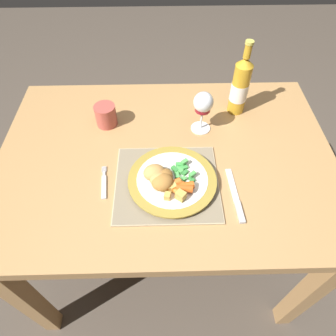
{
  "coord_description": "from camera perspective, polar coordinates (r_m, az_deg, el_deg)",
  "views": [
    {
      "loc": [
        -0.01,
        -0.68,
        1.49
      ],
      "look_at": [
        0.0,
        -0.09,
        0.78
      ],
      "focal_mm": 32.0,
      "sensor_mm": 36.0,
      "label": 1
    }
  ],
  "objects": [
    {
      "name": "placemat",
      "position": [
        0.93,
        0.05,
        -2.85
      ],
      "size": [
        0.32,
        0.3,
        0.01
      ],
      "color": "tan",
      "rests_on": "dining_table"
    },
    {
      "name": "green_beans_pile",
      "position": [
        0.92,
        2.77,
        -0.57
      ],
      "size": [
        0.08,
        0.09,
        0.02
      ],
      "color": "#338438",
      "rests_on": "dinner_plate"
    },
    {
      "name": "ground_plane",
      "position": [
        1.64,
        -0.24,
        -14.98
      ],
      "size": [
        6.0,
        6.0,
        0.0
      ],
      "primitive_type": "plane",
      "color": "#4C4238"
    },
    {
      "name": "fork",
      "position": [
        0.95,
        -12.1,
        -3.1
      ],
      "size": [
        0.03,
        0.13,
        0.01
      ],
      "color": "silver",
      "rests_on": "dining_table"
    },
    {
      "name": "dining_table",
      "position": [
        1.09,
        -0.34,
        -1.05
      ],
      "size": [
        1.14,
        0.8,
        0.74
      ],
      "color": "#AD7F4C",
      "rests_on": "ground"
    },
    {
      "name": "table_knife",
      "position": [
        0.92,
        12.86,
        -5.83
      ],
      "size": [
        0.03,
        0.2,
        0.01
      ],
      "color": "silver",
      "rests_on": "dining_table"
    },
    {
      "name": "wine_glass",
      "position": [
        1.04,
        6.72,
        11.94
      ],
      "size": [
        0.07,
        0.07,
        0.15
      ],
      "color": "silver",
      "rests_on": "dining_table"
    },
    {
      "name": "dinner_plate",
      "position": [
        0.92,
        0.81,
        -2.37
      ],
      "size": [
        0.27,
        0.27,
        0.02
      ],
      "color": "silver",
      "rests_on": "placemat"
    },
    {
      "name": "glazed_carrots",
      "position": [
        0.88,
        2.76,
        -3.59
      ],
      "size": [
        0.08,
        0.07,
        0.02
      ],
      "color": "orange",
      "rests_on": "dinner_plate"
    },
    {
      "name": "drinking_cup",
      "position": [
        1.12,
        -11.78,
        9.89
      ],
      "size": [
        0.08,
        0.08,
        0.08
      ],
      "color": "#B24C42",
      "rests_on": "dining_table"
    },
    {
      "name": "bottle",
      "position": [
        1.14,
        13.57,
        14.9
      ],
      "size": [
        0.06,
        0.06,
        0.28
      ],
      "color": "gold",
      "rests_on": "dining_table"
    },
    {
      "name": "roast_potatoes",
      "position": [
        0.87,
        1.14,
        -4.5
      ],
      "size": [
        0.07,
        0.07,
        0.03
      ],
      "color": "#DBB256",
      "rests_on": "dinner_plate"
    },
    {
      "name": "breaded_croquettes",
      "position": [
        0.89,
        -1.58,
        -1.83
      ],
      "size": [
        0.11,
        0.11,
        0.04
      ],
      "color": "#A87033",
      "rests_on": "dinner_plate"
    }
  ]
}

